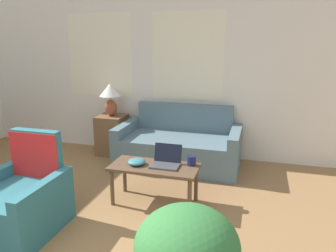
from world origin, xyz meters
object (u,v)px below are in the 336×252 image
Objects in this scene: table_lamp at (110,95)px; snack_bowl at (137,162)px; cup_navy at (192,160)px; laptop at (166,161)px; coffee_table at (154,171)px; couch at (179,147)px; potted_plant at (187,250)px; armchair at (21,203)px.

snack_bowl is (0.97, -1.41, -0.48)m from table_lamp.
laptop is at bearing -163.08° from cup_navy.
laptop reaches higher than coffee_table.
table_lamp reaches higher than coffee_table.
couch is 9.00× the size of snack_bowl.
potted_plant is (0.70, -2.61, 0.19)m from couch.
armchair is 2.35m from table_lamp.
cup_navy is 0.15× the size of potted_plant.
potted_plant is (1.74, -0.52, 0.18)m from armchair.
armchair is (-1.05, -2.09, 0.01)m from couch.
couch reaches higher than potted_plant.
coffee_table is at bearing 6.23° from snack_bowl.
couch is at bearing 96.74° from laptop.
table_lamp is at bearing 130.07° from coffee_table.
laptop reaches higher than snack_bowl.
cup_navy is at bearing -38.96° from table_lamp.
snack_bowl is at bearing -167.76° from laptop.
couch is 2.34m from armchair.
armchair reaches higher than coffee_table.
laptop is (0.14, -1.19, 0.23)m from couch.
armchair is at bearing -87.30° from table_lamp.
table_lamp is at bearing 124.49° from snack_bowl.
table_lamp is at bearing 133.85° from laptop.
cup_navy is (0.39, 0.13, 0.11)m from coffee_table.
potted_plant is (0.56, -1.42, -0.05)m from laptop.
potted_plant reaches higher than laptop.
cup_navy is (1.56, -1.26, -0.45)m from table_lamp.
cup_navy is (1.46, 0.99, 0.23)m from armchair.
cup_navy reaches higher than snack_bowl.
couch reaches higher than snack_bowl.
snack_bowl is at bearing -98.10° from couch.
potted_plant is at bearing -75.08° from couch.
couch is 1.22m from laptop.
laptop is at bearing -83.26° from couch.
potted_plant is at bearing -57.08° from snack_bowl.
table_lamp is 0.52× the size of coffee_table.
armchair is 1.22m from snack_bowl.
armchair is 1.51m from laptop.
potted_plant is at bearing -63.80° from coffee_table.
cup_navy is 1.53m from potted_plant.
couch reaches higher than laptop.
couch is 1.29m from snack_bowl.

